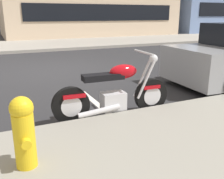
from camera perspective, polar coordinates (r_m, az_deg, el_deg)
ground_plane at (r=8.31m, az=-12.34°, el=4.23°), size 260.00×260.00×0.00m
sidewalk_far_curb at (r=20.22m, az=18.39°, el=10.95°), size 120.00×5.00×0.14m
parking_stall_stripe at (r=4.89m, az=-2.55°, el=-3.86°), size 0.12×2.20×0.01m
parked_motorcycle at (r=4.30m, az=0.58°, el=-0.89°), size 2.07×0.62×1.10m
fire_hydrant at (r=2.81m, az=-19.07°, el=-8.63°), size 0.24×0.36×0.78m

